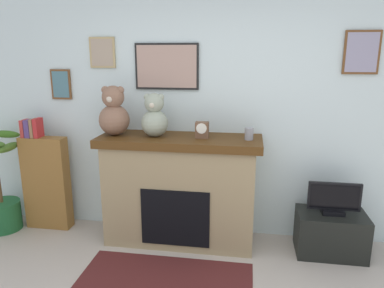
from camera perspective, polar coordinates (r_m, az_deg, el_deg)
back_wall at (r=3.75m, az=3.77°, el=5.05°), size 5.20×0.15×2.60m
fireplace at (r=3.68m, az=-1.89°, el=-7.17°), size 1.60×0.58×1.10m
bookshelf at (r=4.27m, az=-22.12°, el=-5.31°), size 0.49×0.16×1.23m
potted_plant at (r=4.49m, az=-27.91°, el=-7.96°), size 0.45×0.48×1.08m
tv_stand at (r=3.82m, az=21.07°, el=-13.07°), size 0.64×0.40×0.42m
television at (r=3.68m, az=21.56°, el=-8.18°), size 0.48×0.14×0.31m
candle_jar at (r=3.43m, az=9.01°, el=1.61°), size 0.08×0.08×0.12m
mantel_clock at (r=3.45m, az=1.60°, el=2.23°), size 0.13×0.09×0.16m
teddy_bear_brown at (r=3.64m, az=-12.26°, el=4.80°), size 0.30×0.30×0.49m
teddy_bear_grey at (r=3.52m, az=-5.95°, el=4.24°), size 0.26×0.26×0.42m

